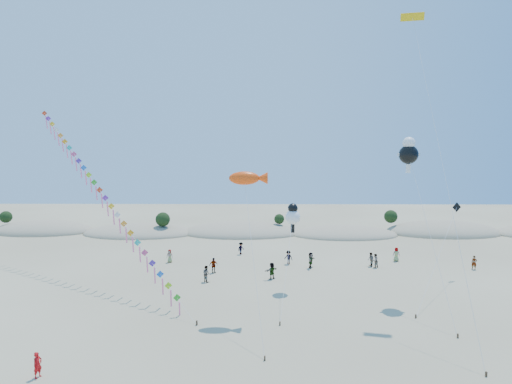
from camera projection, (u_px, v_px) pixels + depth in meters
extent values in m
ellipsoid|color=gray|center=(43.00, 232.00, 68.75)|extent=(16.00, 8.80, 3.60)
ellipsoid|color=#223A15|center=(43.00, 226.00, 68.64)|extent=(12.80, 5.76, 0.64)
ellipsoid|color=gray|center=(140.00, 234.00, 67.17)|extent=(17.60, 9.68, 3.00)
ellipsoid|color=#223A15|center=(139.00, 228.00, 67.09)|extent=(14.08, 6.34, 0.70)
ellipsoid|color=gray|center=(241.00, 233.00, 67.69)|extent=(19.00, 10.45, 3.40)
ellipsoid|color=#223A15|center=(241.00, 227.00, 67.59)|extent=(15.20, 6.84, 0.76)
ellipsoid|color=gray|center=(344.00, 235.00, 66.12)|extent=(16.40, 9.02, 2.80)
ellipsoid|color=#223A15|center=(344.00, 230.00, 66.04)|extent=(13.12, 5.90, 0.66)
ellipsoid|color=gray|center=(443.00, 233.00, 67.73)|extent=(18.00, 9.90, 3.80)
ellipsoid|color=#223A15|center=(443.00, 226.00, 67.62)|extent=(14.40, 6.48, 0.72)
sphere|color=black|center=(6.00, 217.00, 68.77)|extent=(1.90, 1.90, 1.90)
sphere|color=black|center=(163.00, 219.00, 65.68)|extent=(2.20, 2.20, 2.20)
sphere|color=black|center=(279.00, 219.00, 67.49)|extent=(1.60, 1.60, 1.60)
sphere|color=black|center=(391.00, 217.00, 68.66)|extent=(2.10, 2.10, 2.10)
cube|color=#3F2D1E|center=(197.00, 323.00, 32.56)|extent=(0.12, 0.12, 0.35)
cylinder|color=silver|center=(103.00, 194.00, 42.50)|extent=(21.75, 21.58, 17.70)
cube|color=green|center=(177.00, 298.00, 34.26)|extent=(1.21, 0.47, 1.27)
cube|color=pink|center=(180.00, 311.00, 34.42)|extent=(0.19, 0.45, 1.55)
cube|color=#9FE91B|center=(168.00, 286.00, 35.05)|extent=(1.21, 0.47, 1.27)
cube|color=pink|center=(171.00, 298.00, 35.21)|extent=(0.19, 0.45, 1.55)
cube|color=blue|center=(160.00, 274.00, 35.84)|extent=(1.21, 0.47, 1.27)
cube|color=pink|center=(163.00, 287.00, 36.00)|extent=(0.19, 0.45, 1.55)
cube|color=#5028A0|center=(152.00, 263.00, 36.63)|extent=(1.21, 0.47, 1.27)
cube|color=pink|center=(155.00, 275.00, 36.79)|extent=(0.19, 0.45, 1.55)
cube|color=#DD457B|center=(145.00, 253.00, 37.42)|extent=(1.21, 0.47, 1.27)
cube|color=pink|center=(147.00, 265.00, 37.58)|extent=(0.19, 0.45, 1.55)
cube|color=#18B7A6|center=(137.00, 243.00, 38.21)|extent=(1.21, 0.47, 1.27)
cube|color=pink|center=(140.00, 254.00, 38.37)|extent=(0.19, 0.45, 1.55)
cube|color=orange|center=(131.00, 233.00, 39.00)|extent=(1.21, 0.47, 1.27)
cube|color=pink|center=(133.00, 245.00, 39.16)|extent=(0.19, 0.45, 1.55)
cube|color=orange|center=(124.00, 224.00, 39.79)|extent=(1.21, 0.47, 1.27)
cube|color=pink|center=(126.00, 235.00, 39.95)|extent=(0.19, 0.45, 1.55)
cube|color=silver|center=(117.00, 215.00, 40.58)|extent=(1.21, 0.47, 1.27)
cube|color=pink|center=(120.00, 226.00, 40.74)|extent=(0.19, 0.45, 1.55)
cube|color=yellow|center=(111.00, 206.00, 41.37)|extent=(1.21, 0.47, 1.27)
cube|color=pink|center=(114.00, 217.00, 41.53)|extent=(0.19, 0.45, 1.55)
cube|color=purple|center=(105.00, 198.00, 42.16)|extent=(1.21, 0.47, 1.27)
cube|color=pink|center=(108.00, 209.00, 42.32)|extent=(0.19, 0.45, 1.55)
cube|color=red|center=(100.00, 190.00, 42.95)|extent=(1.21, 0.47, 1.27)
cube|color=pink|center=(102.00, 201.00, 43.11)|extent=(0.19, 0.45, 1.55)
cube|color=green|center=(94.00, 182.00, 43.74)|extent=(1.21, 0.47, 1.27)
cube|color=pink|center=(96.00, 193.00, 43.90)|extent=(0.19, 0.45, 1.55)
cube|color=#9FE91B|center=(89.00, 175.00, 44.53)|extent=(1.21, 0.47, 1.27)
cube|color=pink|center=(91.00, 185.00, 44.69)|extent=(0.19, 0.45, 1.55)
cube|color=blue|center=(84.00, 168.00, 45.32)|extent=(1.21, 0.47, 1.27)
cube|color=pink|center=(86.00, 178.00, 45.48)|extent=(0.19, 0.45, 1.55)
cube|color=#5028A0|center=(79.00, 161.00, 46.11)|extent=(1.21, 0.47, 1.27)
cube|color=pink|center=(81.00, 171.00, 46.27)|extent=(0.19, 0.45, 1.55)
cube|color=#DD457B|center=(74.00, 154.00, 46.90)|extent=(1.21, 0.47, 1.27)
cube|color=pink|center=(76.00, 164.00, 47.06)|extent=(0.19, 0.45, 1.55)
cube|color=#18B7A6|center=(69.00, 148.00, 47.69)|extent=(1.21, 0.47, 1.27)
cube|color=pink|center=(72.00, 158.00, 47.85)|extent=(0.19, 0.45, 1.55)
cube|color=orange|center=(65.00, 142.00, 48.48)|extent=(1.21, 0.47, 1.27)
cube|color=pink|center=(67.00, 151.00, 48.64)|extent=(0.19, 0.45, 1.55)
cube|color=orange|center=(60.00, 136.00, 49.27)|extent=(1.21, 0.47, 1.27)
cube|color=pink|center=(63.00, 145.00, 49.43)|extent=(0.19, 0.45, 1.55)
cube|color=silver|center=(56.00, 130.00, 50.06)|extent=(1.21, 0.47, 1.27)
cube|color=pink|center=(58.00, 139.00, 50.22)|extent=(0.19, 0.45, 1.55)
cube|color=yellow|center=(52.00, 124.00, 50.85)|extent=(1.21, 0.47, 1.27)
cube|color=pink|center=(54.00, 133.00, 51.01)|extent=(0.19, 0.45, 1.55)
cube|color=purple|center=(48.00, 119.00, 51.64)|extent=(1.21, 0.47, 1.27)
cube|color=pink|center=(50.00, 128.00, 51.80)|extent=(0.19, 0.45, 1.55)
cube|color=red|center=(44.00, 113.00, 52.43)|extent=(1.21, 0.47, 1.27)
cube|color=pink|center=(47.00, 122.00, 52.59)|extent=(0.19, 0.45, 1.55)
cube|color=#3F2D1E|center=(265.00, 358.00, 27.16)|extent=(0.10, 0.10, 0.30)
cylinder|color=silver|center=(253.00, 259.00, 30.73)|extent=(1.62, 8.31, 11.05)
ellipsoid|color=#FF470D|center=(244.00, 178.00, 34.29)|extent=(2.48, 1.09, 1.09)
cone|color=#FF470D|center=(262.00, 178.00, 34.27)|extent=(0.99, 0.99, 0.99)
cube|color=#3F2D1E|center=(280.00, 323.00, 32.52)|extent=(0.10, 0.10, 0.30)
cylinder|color=silver|center=(287.00, 265.00, 36.63)|extent=(1.61, 9.00, 6.91)
sphere|color=white|center=(293.00, 217.00, 40.73)|extent=(1.41, 1.41, 1.41)
sphere|color=black|center=(293.00, 208.00, 40.64)|extent=(0.94, 0.94, 0.94)
cube|color=black|center=(293.00, 228.00, 40.85)|extent=(0.35, 0.18, 0.80)
cube|color=#3F2D1E|center=(458.00, 336.00, 30.39)|extent=(0.10, 0.10, 0.30)
cylinder|color=silver|center=(430.00, 236.00, 34.28)|extent=(0.86, 9.15, 12.88)
sphere|color=black|center=(409.00, 155.00, 38.16)|extent=(1.70, 1.70, 1.70)
sphere|color=white|center=(409.00, 143.00, 38.05)|extent=(1.10, 1.10, 1.10)
cube|color=white|center=(408.00, 169.00, 38.29)|extent=(0.35, 0.18, 0.80)
cube|color=white|center=(401.00, 155.00, 38.17)|extent=(0.60, 0.15, 0.25)
cube|color=white|center=(416.00, 155.00, 38.15)|extent=(0.60, 0.15, 0.25)
cube|color=#3F2D1E|center=(486.00, 374.00, 25.25)|extent=(0.10, 0.10, 0.30)
cylinder|color=silver|center=(442.00, 163.00, 31.01)|extent=(0.34, 14.15, 24.70)
cube|color=yellow|center=(412.00, 17.00, 36.76)|extent=(1.99, 0.81, 0.70)
cube|color=black|center=(412.00, 17.00, 36.78)|extent=(1.92, 0.51, 0.19)
cube|color=#3F2D1E|center=(416.00, 316.00, 33.91)|extent=(0.10, 0.10, 0.30)
cylinder|color=silver|center=(439.00, 255.00, 39.35)|extent=(8.26, 11.79, 7.28)
cube|color=black|center=(457.00, 207.00, 44.78)|extent=(1.02, 0.30, 1.05)
imported|color=red|center=(38.00, 365.00, 25.09)|extent=(0.55, 0.66, 1.54)
imported|color=slate|center=(206.00, 274.00, 43.02)|extent=(1.01, 1.02, 1.66)
imported|color=slate|center=(272.00, 271.00, 43.94)|extent=(1.56, 1.41, 1.72)
imported|color=slate|center=(213.00, 265.00, 46.08)|extent=(1.05, 0.79, 1.66)
imported|color=slate|center=(288.00, 257.00, 49.56)|extent=(1.19, 1.04, 1.60)
imported|color=slate|center=(311.00, 260.00, 47.99)|extent=(1.11, 1.71, 1.77)
imported|color=slate|center=(396.00, 254.00, 50.81)|extent=(0.93, 0.75, 1.66)
imported|color=slate|center=(371.00, 260.00, 48.60)|extent=(0.66, 0.82, 1.59)
imported|color=slate|center=(170.00, 256.00, 50.32)|extent=(0.77, 0.51, 1.54)
imported|color=slate|center=(375.00, 261.00, 48.12)|extent=(0.97, 0.92, 1.58)
imported|color=slate|center=(474.00, 263.00, 47.40)|extent=(0.66, 0.58, 1.53)
imported|color=slate|center=(241.00, 248.00, 54.14)|extent=(1.07, 1.13, 1.53)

